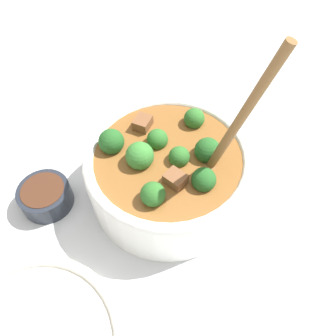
% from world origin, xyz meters
% --- Properties ---
extents(ground_plane, '(4.00, 4.00, 0.00)m').
position_xyz_m(ground_plane, '(0.00, 0.00, 0.00)').
color(ground_plane, silver).
extents(stew_bowl, '(0.24, 0.24, 0.29)m').
position_xyz_m(stew_bowl, '(-0.00, -0.00, 0.06)').
color(stew_bowl, white).
rests_on(stew_bowl, ground_plane).
extents(condiment_bowl, '(0.08, 0.08, 0.04)m').
position_xyz_m(condiment_bowl, '(-0.01, 0.19, 0.02)').
color(condiment_bowl, '#232833').
rests_on(condiment_bowl, ground_plane).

